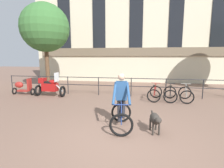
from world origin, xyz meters
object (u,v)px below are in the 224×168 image
at_px(dog, 155,119).
at_px(parked_scooter, 23,87).
at_px(parked_motorcycle, 50,86).
at_px(cyclist_with_bike, 121,104).
at_px(parked_bicycle_near_lamp, 155,93).
at_px(parked_bicycle_mid_left, 170,94).
at_px(parked_bicycle_mid_right, 186,94).

bearing_deg(dog, parked_scooter, 141.16).
distance_m(dog, parked_motorcycle, 6.74).
bearing_deg(parked_motorcycle, cyclist_with_bike, -127.06).
bearing_deg(parked_scooter, parked_bicycle_near_lamp, -89.39).
xyz_separation_m(parked_motorcycle, parked_bicycle_mid_left, (6.51, 0.11, -0.20)).
bearing_deg(parked_motorcycle, parked_bicycle_near_lamp, -86.89).
height_order(dog, parked_motorcycle, parked_motorcycle).
relative_size(parked_bicycle_mid_right, parked_scooter, 0.93).
height_order(dog, parked_scooter, parked_scooter).
bearing_deg(parked_bicycle_near_lamp, parked_bicycle_mid_right, -170.15).
bearing_deg(parked_bicycle_near_lamp, parked_scooter, 9.65).
xyz_separation_m(dog, parked_motorcycle, (-5.49, 3.92, 0.14)).
relative_size(parked_bicycle_mid_left, parked_bicycle_mid_right, 0.99).
bearing_deg(parked_bicycle_mid_right, parked_motorcycle, 8.72).
xyz_separation_m(parked_bicycle_near_lamp, parked_bicycle_mid_right, (1.51, -0.00, 0.00)).
height_order(cyclist_with_bike, parked_motorcycle, cyclist_with_bike).
relative_size(cyclist_with_bike, parked_bicycle_near_lamp, 1.41).
bearing_deg(dog, cyclist_with_bike, 154.26).
relative_size(parked_bicycle_near_lamp, parked_bicycle_mid_right, 1.01).
distance_m(parked_bicycle_near_lamp, parked_scooter, 7.56).
relative_size(cyclist_with_bike, parked_scooter, 1.32).
bearing_deg(parked_scooter, cyclist_with_bike, -120.16).
relative_size(cyclist_with_bike, parked_bicycle_mid_left, 1.44).
bearing_deg(parked_bicycle_near_lamp, parked_motorcycle, 10.93).
xyz_separation_m(parked_bicycle_mid_left, parked_bicycle_mid_right, (0.75, 0.00, 0.00)).
bearing_deg(parked_scooter, parked_motorcycle, -93.47).
bearing_deg(dog, parked_bicycle_mid_left, 66.01).
distance_m(parked_bicycle_mid_right, parked_scooter, 9.06).
height_order(parked_motorcycle, parked_scooter, parked_motorcycle).
bearing_deg(cyclist_with_bike, dog, -22.92).
bearing_deg(parked_bicycle_mid_right, dog, 74.09).
bearing_deg(cyclist_with_bike, parked_motorcycle, 133.96).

